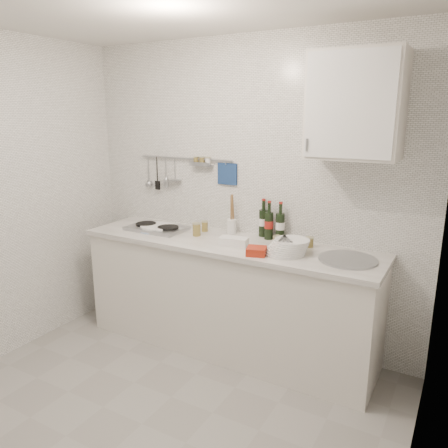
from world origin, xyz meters
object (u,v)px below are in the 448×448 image
object	(u,v)px
utensil_crock	(232,224)
wine_bottles	(271,220)
plate_stack_hob	(156,228)
plate_stack_sink	(288,247)
wall_cabinet	(356,106)

from	to	relation	value
utensil_crock	wine_bottles	bearing A→B (deg)	4.10
plate_stack_hob	plate_stack_sink	bearing A→B (deg)	-2.34
wall_cabinet	plate_stack_hob	bearing A→B (deg)	-175.26
plate_stack_sink	utensil_crock	world-z (taller)	utensil_crock
wall_cabinet	utensil_crock	size ratio (longest dim) A/B	2.07
plate_stack_hob	plate_stack_sink	xyz separation A→B (m)	(1.23, -0.05, 0.03)
utensil_crock	wall_cabinet	bearing A→B (deg)	-5.56
plate_stack_sink	wine_bottles	distance (m)	0.42
wall_cabinet	plate_stack_sink	world-z (taller)	wall_cabinet
plate_stack_hob	utensil_crock	xyz separation A→B (m)	(0.62, 0.23, 0.06)
plate_stack_sink	wall_cabinet	bearing A→B (deg)	26.62
wall_cabinet	utensil_crock	distance (m)	1.37
plate_stack_hob	wall_cabinet	bearing A→B (deg)	4.74
plate_stack_hob	wine_bottles	xyz separation A→B (m)	(0.96, 0.25, 0.13)
wall_cabinet	plate_stack_sink	size ratio (longest dim) A/B	2.21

